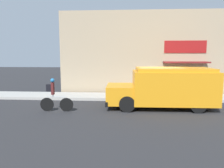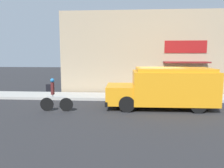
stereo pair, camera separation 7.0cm
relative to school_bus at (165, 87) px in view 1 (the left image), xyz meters
name	(u,v)px [view 1 (the left image)]	position (x,y,z in m)	size (l,w,h in m)	color
ground_plane	(159,102)	(-0.06, 1.51, -1.13)	(70.00, 70.00, 0.00)	#2B2B2D
sidewalk	(157,97)	(-0.06, 2.56, -1.05)	(28.00, 2.10, 0.16)	#ADAAA3
storefront	(156,53)	(-0.01, 3.91, 1.83)	(13.69, 1.03, 5.93)	tan
school_bus	(165,87)	(0.00, 0.00, 0.00)	(5.72, 2.74, 2.17)	orange
cyclist	(54,96)	(-5.74, -1.11, -0.33)	(1.70, 0.21, 1.69)	black
trash_bin	(158,89)	(0.02, 2.98, -0.56)	(0.53, 0.53, 0.81)	#2D5138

